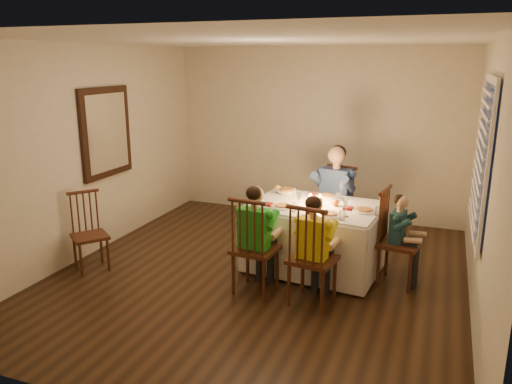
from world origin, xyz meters
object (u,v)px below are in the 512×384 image
at_px(chair_near_left, 255,291).
at_px(chair_near_right, 311,303).
at_px(chair_adult, 333,246).
at_px(child_teal, 396,283).
at_px(child_green, 255,291).
at_px(serving_bowl, 286,192).
at_px(adult, 333,246).
at_px(chair_end, 396,283).
at_px(chair_extra, 93,269).
at_px(dining_table, 315,223).
at_px(child_yellow, 311,303).

distance_m(chair_near_left, chair_near_right, 0.63).
bearing_deg(chair_adult, child_teal, -30.83).
bearing_deg(child_green, serving_bowl, -83.52).
relative_size(adult, child_teal, 1.33).
height_order(child_green, child_teal, child_green).
relative_size(chair_end, chair_extra, 1.15).
height_order(adult, child_green, adult).
relative_size(dining_table, chair_adult, 1.50).
relative_size(child_green, child_teal, 1.15).
height_order(dining_table, adult, dining_table).
height_order(chair_end, child_teal, chair_end).
height_order(chair_near_left, child_teal, chair_near_left).
height_order(chair_near_left, child_green, child_green).
height_order(chair_end, serving_bowl, serving_bowl).
relative_size(chair_adult, adult, 0.79).
bearing_deg(child_green, chair_near_left, 5.01).
bearing_deg(serving_bowl, child_teal, -16.54).
xyz_separation_m(chair_adult, chair_extra, (-2.49, -1.76, 0.00)).
bearing_deg(chair_near_right, child_yellow, -0.00).
bearing_deg(chair_end, serving_bowl, 81.19).
distance_m(chair_extra, serving_bowl, 2.51).
relative_size(adult, child_yellow, 1.19).
distance_m(chair_near_left, chair_extra, 2.01).
relative_size(chair_near_left, child_yellow, 0.94).
height_order(chair_adult, adult, adult).
height_order(chair_adult, serving_bowl, serving_bowl).
bearing_deg(chair_extra, dining_table, -31.16).
distance_m(dining_table, chair_end, 1.12).
height_order(chair_adult, child_teal, chair_adult).
bearing_deg(dining_table, chair_adult, 91.30).
xyz_separation_m(chair_near_left, adult, (0.49, 1.60, 0.00)).
height_order(chair_end, adult, adult).
xyz_separation_m(chair_near_right, chair_end, (0.76, 0.77, 0.00)).
height_order(dining_table, chair_end, dining_table).
relative_size(chair_extra, child_yellow, 0.82).
bearing_deg(chair_extra, serving_bowl, -19.50).
bearing_deg(dining_table, chair_extra, -152.61).
relative_size(child_yellow, child_teal, 1.12).
distance_m(adult, serving_bowl, 1.06).
bearing_deg(serving_bowl, child_green, -88.53).
height_order(chair_near_left, chair_end, same).
xyz_separation_m(adult, serving_bowl, (-0.52, -0.45, 0.81)).
bearing_deg(adult, chair_adult, 0.00).
bearing_deg(chair_extra, child_yellow, -50.58).
bearing_deg(child_green, child_yellow, -179.28).
height_order(child_yellow, serving_bowl, serving_bowl).
relative_size(dining_table, child_yellow, 1.41).
relative_size(chair_extra, adult, 0.69).
xyz_separation_m(dining_table, chair_adult, (0.06, 0.78, -0.56)).
relative_size(child_yellow, serving_bowl, 4.99).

